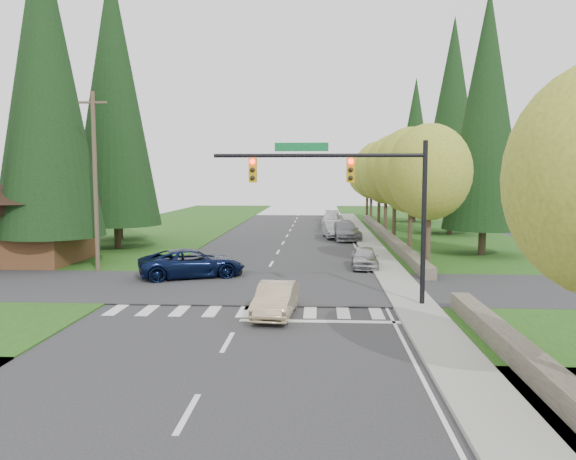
# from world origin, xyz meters

# --- Properties ---
(ground) EXTENTS (120.00, 120.00, 0.00)m
(ground) POSITION_xyz_m (0.00, 0.00, 0.00)
(ground) COLOR #28282B
(ground) RESTS_ON ground
(grass_east) EXTENTS (14.00, 110.00, 0.06)m
(grass_east) POSITION_xyz_m (13.00, 20.00, 0.03)
(grass_east) COLOR #164B14
(grass_east) RESTS_ON ground
(grass_west) EXTENTS (14.00, 110.00, 0.06)m
(grass_west) POSITION_xyz_m (-13.00, 20.00, 0.03)
(grass_west) COLOR #164B14
(grass_west) RESTS_ON ground
(cross_street) EXTENTS (120.00, 8.00, 0.10)m
(cross_street) POSITION_xyz_m (0.00, 8.00, 0.00)
(cross_street) COLOR #28282B
(cross_street) RESTS_ON ground
(sidewalk_east) EXTENTS (1.80, 80.00, 0.13)m
(sidewalk_east) POSITION_xyz_m (6.90, 22.00, 0.07)
(sidewalk_east) COLOR gray
(sidewalk_east) RESTS_ON ground
(curb_east) EXTENTS (0.20, 80.00, 0.13)m
(curb_east) POSITION_xyz_m (6.05, 22.00, 0.07)
(curb_east) COLOR gray
(curb_east) RESTS_ON ground
(stone_wall_south) EXTENTS (0.70, 14.00, 0.70)m
(stone_wall_south) POSITION_xyz_m (8.60, -3.00, 0.35)
(stone_wall_south) COLOR #4C4438
(stone_wall_south) RESTS_ON ground
(stone_wall_north) EXTENTS (0.70, 40.00, 0.70)m
(stone_wall_north) POSITION_xyz_m (8.60, 30.00, 0.35)
(stone_wall_north) COLOR #4C4438
(stone_wall_north) RESTS_ON ground
(traffic_signal) EXTENTS (8.70, 0.37, 6.80)m
(traffic_signal) POSITION_xyz_m (4.37, 4.50, 4.98)
(traffic_signal) COLOR black
(traffic_signal) RESTS_ON ground
(brown_building) EXTENTS (8.40, 8.40, 5.40)m
(brown_building) POSITION_xyz_m (-15.00, 15.00, 3.14)
(brown_building) COLOR #4C2D19
(brown_building) RESTS_ON ground
(utility_pole) EXTENTS (1.60, 0.24, 10.00)m
(utility_pole) POSITION_xyz_m (-9.50, 12.00, 5.14)
(utility_pole) COLOR #473828
(utility_pole) RESTS_ON ground
(decid_tree_0) EXTENTS (4.80, 4.80, 8.37)m
(decid_tree_0) POSITION_xyz_m (9.20, 14.00, 5.60)
(decid_tree_0) COLOR #38281C
(decid_tree_0) RESTS_ON ground
(decid_tree_1) EXTENTS (5.20, 5.20, 8.80)m
(decid_tree_1) POSITION_xyz_m (9.30, 21.00, 5.80)
(decid_tree_1) COLOR #38281C
(decid_tree_1) RESTS_ON ground
(decid_tree_2) EXTENTS (5.00, 5.00, 8.82)m
(decid_tree_2) POSITION_xyz_m (9.10, 28.00, 5.93)
(decid_tree_2) COLOR #38281C
(decid_tree_2) RESTS_ON ground
(decid_tree_3) EXTENTS (5.00, 5.00, 8.55)m
(decid_tree_3) POSITION_xyz_m (9.20, 35.00, 5.66)
(decid_tree_3) COLOR #38281C
(decid_tree_3) RESTS_ON ground
(decid_tree_4) EXTENTS (5.40, 5.40, 9.18)m
(decid_tree_4) POSITION_xyz_m (9.30, 42.00, 6.06)
(decid_tree_4) COLOR #38281C
(decid_tree_4) RESTS_ON ground
(decid_tree_5) EXTENTS (4.80, 4.80, 8.30)m
(decid_tree_5) POSITION_xyz_m (9.10, 49.00, 5.53)
(decid_tree_5) COLOR #38281C
(decid_tree_5) RESTS_ON ground
(decid_tree_6) EXTENTS (5.20, 5.20, 8.86)m
(decid_tree_6) POSITION_xyz_m (9.20, 56.00, 5.86)
(decid_tree_6) COLOR #38281C
(decid_tree_6) RESTS_ON ground
(conifer_w_a) EXTENTS (6.12, 6.12, 19.80)m
(conifer_w_a) POSITION_xyz_m (-13.00, 14.00, 10.79)
(conifer_w_a) COLOR #38281C
(conifer_w_a) RESTS_ON ground
(conifer_w_b) EXTENTS (5.44, 5.44, 17.80)m
(conifer_w_b) POSITION_xyz_m (-16.00, 18.00, 9.79)
(conifer_w_b) COLOR #38281C
(conifer_w_b) RESTS_ON ground
(conifer_w_c) EXTENTS (6.46, 6.46, 20.80)m
(conifer_w_c) POSITION_xyz_m (-12.00, 22.00, 11.29)
(conifer_w_c) COLOR #38281C
(conifer_w_c) RESTS_ON ground
(conifer_w_e) EXTENTS (5.78, 5.78, 18.80)m
(conifer_w_e) POSITION_xyz_m (-14.00, 28.00, 10.29)
(conifer_w_e) COLOR #38281C
(conifer_w_e) RESTS_ON ground
(conifer_e_a) EXTENTS (5.44, 5.44, 17.80)m
(conifer_e_a) POSITION_xyz_m (14.00, 20.00, 9.79)
(conifer_e_a) COLOR #38281C
(conifer_e_a) RESTS_ON ground
(conifer_e_b) EXTENTS (6.12, 6.12, 19.80)m
(conifer_e_b) POSITION_xyz_m (15.00, 34.00, 10.79)
(conifer_e_b) COLOR #38281C
(conifer_e_b) RESTS_ON ground
(conifer_e_c) EXTENTS (5.10, 5.10, 16.80)m
(conifer_e_c) POSITION_xyz_m (14.00, 48.00, 9.29)
(conifer_e_c) COLOR #38281C
(conifer_e_c) RESTS_ON ground
(sedan_champagne) EXTENTS (1.66, 3.97, 1.28)m
(sedan_champagne) POSITION_xyz_m (1.29, 2.54, 0.64)
(sedan_champagne) COLOR tan
(sedan_champagne) RESTS_ON ground
(suv_navy) EXTENTS (6.12, 4.49, 1.55)m
(suv_navy) POSITION_xyz_m (-3.78, 10.51, 0.77)
(suv_navy) COLOR #0A1333
(suv_navy) RESTS_ON ground
(parked_car_a) EXTENTS (1.59, 3.76, 1.27)m
(parked_car_a) POSITION_xyz_m (5.60, 14.13, 0.63)
(parked_car_a) COLOR #A7A8AC
(parked_car_a) RESTS_ON ground
(parked_car_b) EXTENTS (2.88, 5.61, 1.56)m
(parked_car_b) POSITION_xyz_m (5.11, 28.99, 0.78)
(parked_car_b) COLOR gray
(parked_car_b) RESTS_ON ground
(parked_car_c) EXTENTS (2.11, 4.77, 1.52)m
(parked_car_c) POSITION_xyz_m (4.20, 30.55, 0.76)
(parked_car_c) COLOR #A2A2A7
(parked_car_c) RESTS_ON ground
(parked_car_d) EXTENTS (2.16, 4.74, 1.58)m
(parked_car_d) POSITION_xyz_m (4.20, 40.38, 0.79)
(parked_car_d) COLOR silver
(parked_car_d) RESTS_ON ground
(parked_car_e) EXTENTS (2.39, 5.37, 1.53)m
(parked_car_e) POSITION_xyz_m (4.35, 44.38, 0.77)
(parked_car_e) COLOR #B7B7BD
(parked_car_e) RESTS_ON ground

